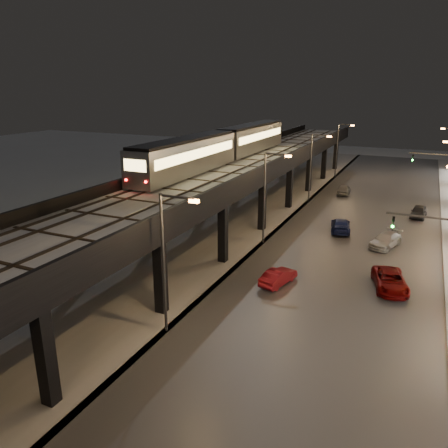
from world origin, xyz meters
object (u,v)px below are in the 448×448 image
at_px(car_onc_white, 386,241).
at_px(car_onc_red, 419,212).
at_px(car_mid_dark, 341,226).
at_px(subway_train, 224,145).
at_px(car_onc_dark, 390,281).
at_px(car_near_white, 278,277).
at_px(car_far_white, 344,190).

bearing_deg(car_onc_white, car_onc_red, 94.84).
bearing_deg(car_mid_dark, car_onc_red, -140.03).
xyz_separation_m(subway_train, car_onc_white, (18.93, -3.85, -7.68)).
bearing_deg(car_onc_red, car_onc_dark, -88.01).
bearing_deg(car_mid_dark, car_near_white, 71.45).
bearing_deg(car_onc_white, car_mid_dark, 165.79).
relative_size(car_mid_dark, car_onc_red, 1.18).
xyz_separation_m(car_near_white, car_onc_red, (9.38, 24.46, 0.06)).
bearing_deg(subway_train, car_mid_dark, -3.83).
height_order(car_onc_white, car_onc_red, car_onc_red).
bearing_deg(car_onc_white, car_onc_dark, -66.03).
bearing_deg(car_far_white, car_onc_red, 137.47).
bearing_deg(car_far_white, car_near_white, 87.34).
bearing_deg(car_onc_white, car_near_white, -101.97).
relative_size(car_near_white, car_onc_red, 0.94).
distance_m(car_near_white, car_mid_dark, 15.41).
height_order(car_mid_dark, car_onc_red, car_mid_dark).
bearing_deg(car_onc_red, subway_train, -153.48).
bearing_deg(car_near_white, subway_train, -39.45).
relative_size(subway_train, car_far_white, 8.61).
distance_m(car_mid_dark, car_onc_dark, 13.97).
xyz_separation_m(car_near_white, car_far_white, (-0.75, 32.54, 0.07)).
bearing_deg(car_onc_dark, car_mid_dark, 101.63).
relative_size(car_near_white, car_mid_dark, 0.79).
distance_m(subway_train, car_onc_red, 24.27).
bearing_deg(car_near_white, car_onc_white, -105.03).
bearing_deg(car_onc_red, car_far_white, 147.01).
bearing_deg(car_onc_dark, subway_train, 132.11).
bearing_deg(car_near_white, car_far_white, -74.89).
height_order(car_near_white, car_onc_red, car_onc_red).
xyz_separation_m(subway_train, car_onc_dark, (20.14, -13.54, -7.66)).
xyz_separation_m(car_near_white, car_onc_dark, (8.02, 2.69, 0.06)).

